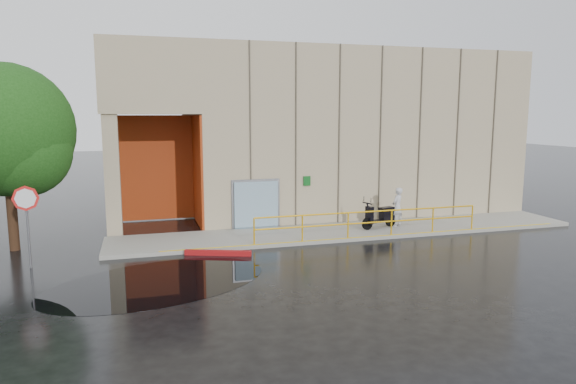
% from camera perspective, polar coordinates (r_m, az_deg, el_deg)
% --- Properties ---
extents(ground, '(120.00, 120.00, 0.00)m').
position_cam_1_polar(ground, '(16.66, 0.29, -8.80)').
color(ground, black).
rests_on(ground, ground).
extents(sidewalk, '(20.00, 3.00, 0.15)m').
position_cam_1_polar(sidewalk, '(22.05, 6.98, -4.32)').
color(sidewalk, gray).
rests_on(sidewalk, ground).
extents(building, '(20.00, 10.17, 8.00)m').
position_cam_1_polar(building, '(27.94, 3.98, 7.00)').
color(building, tan).
rests_on(building, ground).
extents(guardrail, '(9.56, 0.06, 1.03)m').
position_cam_1_polar(guardrail, '(20.82, 9.10, -3.43)').
color(guardrail, '#DFA00B').
rests_on(guardrail, sidewalk).
extents(person, '(0.74, 0.68, 1.70)m').
position_cam_1_polar(person, '(22.82, 12.05, -1.64)').
color(person, silver).
rests_on(person, sidewalk).
extents(scooter, '(1.86, 1.02, 1.40)m').
position_cam_1_polar(scooter, '(22.32, 10.17, -1.92)').
color(scooter, black).
rests_on(scooter, sidewalk).
extents(stop_sign, '(0.82, 0.12, 2.73)m').
position_cam_1_polar(stop_sign, '(18.54, -27.07, -1.68)').
color(stop_sign, slate).
rests_on(stop_sign, ground).
extents(red_curb, '(2.31, 1.01, 0.18)m').
position_cam_1_polar(red_curb, '(18.61, -7.79, -6.72)').
color(red_curb, maroon).
rests_on(red_curb, ground).
extents(puddle, '(7.89, 6.27, 0.01)m').
position_cam_1_polar(puddle, '(16.10, -14.26, -9.69)').
color(puddle, black).
rests_on(puddle, ground).
extents(tree_near, '(4.79, 4.79, 6.84)m').
position_cam_1_polar(tree_near, '(21.00, -28.51, 5.57)').
color(tree_near, black).
rests_on(tree_near, ground).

